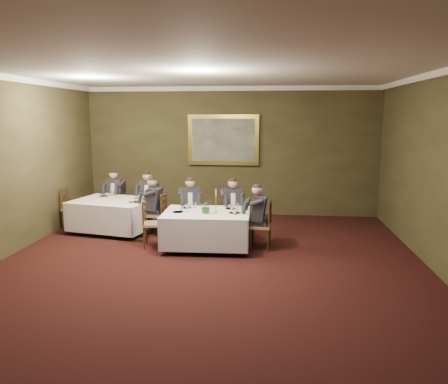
% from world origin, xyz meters
% --- Properties ---
extents(ground, '(10.00, 10.00, 0.00)m').
position_xyz_m(ground, '(0.00, 0.00, 0.00)').
color(ground, black).
rests_on(ground, ground).
extents(ceiling, '(8.00, 10.00, 0.10)m').
position_xyz_m(ceiling, '(0.00, 0.00, 3.50)').
color(ceiling, silver).
rests_on(ceiling, back_wall).
extents(back_wall, '(8.00, 0.10, 3.50)m').
position_xyz_m(back_wall, '(0.00, 5.00, 1.75)').
color(back_wall, '#323019').
rests_on(back_wall, ground).
extents(front_wall, '(8.00, 0.10, 3.50)m').
position_xyz_m(front_wall, '(0.00, -5.00, 1.75)').
color(front_wall, '#323019').
rests_on(front_wall, ground).
extents(crown_molding, '(8.00, 10.00, 0.12)m').
position_xyz_m(crown_molding, '(0.00, 0.00, 3.44)').
color(crown_molding, white).
rests_on(crown_molding, back_wall).
extents(table_main, '(1.83, 1.42, 0.67)m').
position_xyz_m(table_main, '(-0.21, 1.74, 0.45)').
color(table_main, '#321E0E').
rests_on(table_main, ground).
extents(table_second, '(2.04, 1.70, 0.67)m').
position_xyz_m(table_second, '(-2.60, 2.78, 0.45)').
color(table_second, '#321E0E').
rests_on(table_second, ground).
extents(chair_main_backleft, '(0.52, 0.50, 1.00)m').
position_xyz_m(chair_main_backleft, '(-0.72, 2.64, 0.28)').
color(chair_main_backleft, '#966B4C').
rests_on(chair_main_backleft, ground).
extents(diner_main_backleft, '(0.49, 0.55, 1.35)m').
position_xyz_m(diner_main_backleft, '(-0.72, 2.63, 0.51)').
color(diner_main_backleft, black).
rests_on(diner_main_backleft, chair_main_backleft).
extents(chair_main_backright, '(0.53, 0.51, 1.00)m').
position_xyz_m(chair_main_backright, '(0.24, 2.68, 0.28)').
color(chair_main_backright, '#966B4C').
rests_on(chair_main_backright, ground).
extents(diner_main_backright, '(0.50, 0.56, 1.35)m').
position_xyz_m(diner_main_backright, '(0.24, 2.66, 0.51)').
color(diner_main_backright, black).
rests_on(diner_main_backright, chair_main_backright).
extents(chair_main_endleft, '(0.49, 0.51, 1.00)m').
position_xyz_m(chair_main_endleft, '(-1.34, 1.71, 0.28)').
color(chair_main_endleft, '#966B4C').
rests_on(chair_main_endleft, ground).
extents(chair_main_endright, '(0.46, 0.47, 1.00)m').
position_xyz_m(chair_main_endright, '(0.92, 1.78, 0.28)').
color(chair_main_endright, '#966B4C').
rests_on(chair_main_endright, ground).
extents(diner_main_endright, '(0.51, 0.45, 1.35)m').
position_xyz_m(diner_main_endright, '(0.91, 1.78, 0.51)').
color(diner_main_endright, black).
rests_on(diner_main_endright, chair_main_endright).
extents(chair_sec_backleft, '(0.50, 0.48, 1.00)m').
position_xyz_m(chair_sec_backleft, '(-2.89, 3.79, 0.28)').
color(chair_sec_backleft, '#966B4C').
rests_on(chair_sec_backleft, ground).
extents(diner_sec_backleft, '(0.47, 0.53, 1.35)m').
position_xyz_m(diner_sec_backleft, '(-2.89, 3.77, 0.51)').
color(diner_sec_backleft, black).
rests_on(diner_sec_backleft, chair_sec_backleft).
extents(chair_sec_backright, '(0.52, 0.50, 1.00)m').
position_xyz_m(chair_sec_backright, '(-1.94, 3.59, 0.28)').
color(chair_sec_backright, '#966B4C').
rests_on(chair_sec_backright, ground).
extents(diner_sec_backright, '(0.49, 0.55, 1.35)m').
position_xyz_m(diner_sec_backright, '(-1.94, 3.58, 0.51)').
color(diner_sec_backright, black).
rests_on(diner_sec_backright, chair_sec_backright).
extents(chair_sec_endright, '(0.45, 0.47, 1.00)m').
position_xyz_m(chair_sec_endright, '(-1.49, 2.55, 0.28)').
color(chair_sec_endright, '#966B4C').
rests_on(chair_sec_endright, ground).
extents(diner_sec_endright, '(0.51, 0.44, 1.35)m').
position_xyz_m(diner_sec_endright, '(-1.50, 2.55, 0.51)').
color(diner_sec_endright, black).
rests_on(diner_sec_endright, chair_sec_endright).
extents(chair_sec_endleft, '(0.43, 0.45, 1.00)m').
position_xyz_m(chair_sec_endleft, '(-3.71, 3.01, 0.28)').
color(chair_sec_endleft, '#966B4C').
rests_on(chair_sec_endleft, ground).
extents(centerpiece, '(0.29, 0.26, 0.30)m').
position_xyz_m(centerpiece, '(-0.19, 1.62, 0.91)').
color(centerpiece, '#2D5926').
rests_on(centerpiece, table_main).
extents(candlestick, '(0.07, 0.07, 0.51)m').
position_xyz_m(candlestick, '(-0.00, 1.69, 0.95)').
color(candlestick, '#B69137').
rests_on(candlestick, table_main).
extents(place_setting_table_main, '(0.33, 0.31, 0.14)m').
position_xyz_m(place_setting_table_main, '(-0.65, 2.13, 0.80)').
color(place_setting_table_main, white).
rests_on(place_setting_table_main, table_main).
extents(place_setting_table_second, '(0.33, 0.31, 0.14)m').
position_xyz_m(place_setting_table_second, '(-2.94, 3.28, 0.80)').
color(place_setting_table_second, white).
rests_on(place_setting_table_second, table_second).
extents(painting, '(1.94, 0.09, 1.37)m').
position_xyz_m(painting, '(-0.21, 4.94, 2.07)').
color(painting, gold).
rests_on(painting, back_wall).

